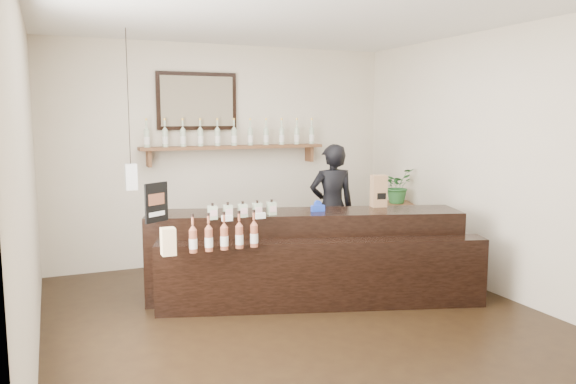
# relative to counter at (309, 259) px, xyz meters

# --- Properties ---
(ground) EXTENTS (5.00, 5.00, 0.00)m
(ground) POSITION_rel_counter_xyz_m (-0.33, -0.58, -0.43)
(ground) COLOR black
(ground) RESTS_ON ground
(room_shell) EXTENTS (5.00, 5.00, 5.00)m
(room_shell) POSITION_rel_counter_xyz_m (-0.33, -0.58, 1.28)
(room_shell) COLOR beige
(room_shell) RESTS_ON ground
(back_wall_decor) EXTENTS (2.66, 0.96, 1.69)m
(back_wall_decor) POSITION_rel_counter_xyz_m (-0.48, 1.79, 1.33)
(back_wall_decor) COLOR #55321D
(back_wall_decor) RESTS_ON ground
(counter) EXTENTS (3.27, 1.82, 1.06)m
(counter) POSITION_rel_counter_xyz_m (0.00, 0.00, 0.00)
(counter) COLOR black
(counter) RESTS_ON ground
(promo_sign) EXTENTS (0.24, 0.16, 0.37)m
(promo_sign) POSITION_rel_counter_xyz_m (-1.52, 0.11, 0.67)
(promo_sign) COLOR black
(promo_sign) RESTS_ON counter
(paper_bag) EXTENTS (0.18, 0.15, 0.35)m
(paper_bag) POSITION_rel_counter_xyz_m (0.87, 0.07, 0.66)
(paper_bag) COLOR #9C724B
(paper_bag) RESTS_ON counter
(tape_dispenser) EXTENTS (0.14, 0.06, 0.12)m
(tape_dispenser) POSITION_rel_counter_xyz_m (0.13, 0.06, 0.53)
(tape_dispenser) COLOR blue
(tape_dispenser) RESTS_ON counter
(side_cabinet) EXTENTS (0.55, 0.64, 0.78)m
(side_cabinet) POSITION_rel_counter_xyz_m (1.67, 0.90, -0.04)
(side_cabinet) COLOR #55321D
(side_cabinet) RESTS_ON ground
(potted_plant) EXTENTS (0.51, 0.48, 0.45)m
(potted_plant) POSITION_rel_counter_xyz_m (1.67, 0.90, 0.58)
(potted_plant) COLOR #255D28
(potted_plant) RESTS_ON side_cabinet
(shopkeeper) EXTENTS (0.70, 0.52, 1.76)m
(shopkeeper) POSITION_rel_counter_xyz_m (0.77, 0.97, 0.45)
(shopkeeper) COLOR black
(shopkeeper) RESTS_ON ground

